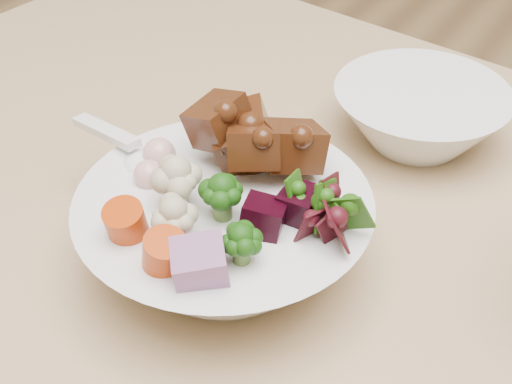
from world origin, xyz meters
TOP-DOWN VIEW (x-y plane):
  - food_bowl at (-0.33, 0.04)m, footprint 0.22×0.22m
  - soup_spoon at (-0.43, 0.04)m, footprint 0.12×0.05m
  - side_bowl at (-0.27, 0.28)m, footprint 0.17×0.17m

SIDE VIEW (x-z plane):
  - side_bowl at x=-0.27m, z-range 0.78..0.83m
  - food_bowl at x=-0.33m, z-range 0.75..0.88m
  - soup_spoon at x=-0.43m, z-range 0.83..0.85m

